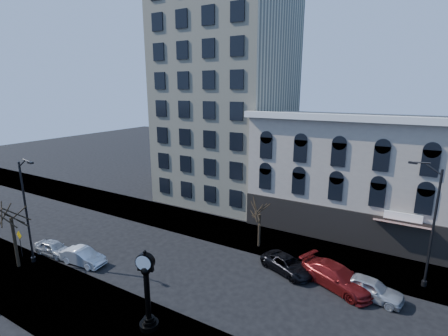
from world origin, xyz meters
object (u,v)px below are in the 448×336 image
Objects in this scene: warning_sign at (20,239)px; car_near_a at (54,248)px; street_clock at (147,293)px; street_lamp_near at (26,184)px; car_near_b at (83,256)px.

warning_sign is 0.65× the size of car_near_a.
street_clock is 0.56× the size of street_lamp_near.
street_lamp_near reaches higher than car_near_b.
car_near_a is (-0.52, 1.83, -6.56)m from street_lamp_near.
car_near_a is at bearing 89.06° from car_near_b.
street_lamp_near is 7.57m from car_near_b.
street_clock is 1.27× the size of car_near_b.
street_clock is 1.39× the size of car_near_a.
warning_sign is at bearing 129.65° from car_near_a.
warning_sign is at bearing 158.22° from street_clock.
car_near_a is (-14.08, 2.78, -1.86)m from street_clock.
car_near_a is at bearing 46.90° from warning_sign.
street_lamp_near reaches higher than car_near_a.
street_lamp_near is at bearing 157.77° from street_clock.
street_clock is 14.39m from street_lamp_near.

